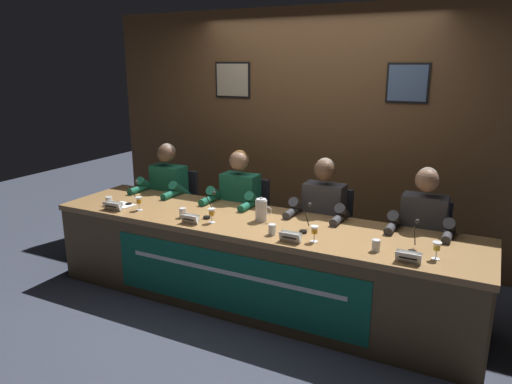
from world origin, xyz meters
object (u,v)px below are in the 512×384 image
at_px(juice_glass_far_left, 139,201).
at_px(chair_center_left, 246,225).
at_px(panelist_far_left, 165,193).
at_px(chair_far_right, 422,254).
at_px(conference_table, 250,250).
at_px(water_pitcher_central, 261,210).
at_px(water_cup_far_left, 109,202).
at_px(nameplate_far_right, 408,257).
at_px(panelist_center_right, 321,216).
at_px(panelist_far_right, 421,231).
at_px(document_stack_far_left, 123,205).
at_px(water_cup_center_left, 183,213).
at_px(microphone_far_right, 414,242).
at_px(juice_glass_center_right, 314,231).
at_px(water_cup_center_right, 272,230).
at_px(microphone_center_right, 305,222).
at_px(nameplate_center_left, 190,219).
at_px(panelist_center_left, 236,204).
at_px(microphone_far_left, 131,197).
at_px(nameplate_center_right, 290,237).
at_px(water_cup_far_right, 376,246).
at_px(juice_glass_far_right, 437,247).
at_px(nameplate_far_left, 113,206).
at_px(juice_glass_center_left, 212,213).
at_px(chair_far_left, 177,213).
at_px(microphone_center_left, 209,209).
at_px(chair_center_right, 327,238).

distance_m(juice_glass_far_left, chair_center_left, 1.14).
xyz_separation_m(panelist_far_left, chair_far_right, (2.58, 0.20, -0.28)).
height_order(conference_table, water_pitcher_central, water_pitcher_central).
relative_size(water_cup_far_left, nameplate_far_right, 0.50).
height_order(chair_center_left, panelist_center_right, panelist_center_right).
bearing_deg(panelist_far_right, document_stack_far_left, -166.78).
bearing_deg(water_cup_center_left, nameplate_far_right, -3.57).
bearing_deg(microphone_far_right, juice_glass_center_right, -168.57).
xyz_separation_m(panelist_far_left, water_cup_center_right, (1.56, -0.68, 0.06)).
bearing_deg(juice_glass_far_left, nameplate_far_right, -2.76).
bearing_deg(panelist_far_right, water_cup_far_left, -166.36).
xyz_separation_m(juice_glass_far_left, microphone_center_right, (1.55, 0.15, -0.01)).
bearing_deg(juice_glass_far_left, chair_far_right, 19.73).
distance_m(panelist_far_left, nameplate_center_left, 1.13).
bearing_deg(panelist_center_left, conference_table, -51.81).
relative_size(water_cup_center_left, microphone_center_right, 0.39).
height_order(microphone_far_left, nameplate_far_right, microphone_far_left).
xyz_separation_m(juice_glass_center_right, water_cup_center_right, (-0.35, -0.00, -0.05)).
xyz_separation_m(microphone_far_left, juice_glass_center_right, (1.89, -0.15, 0.01)).
bearing_deg(nameplate_center_right, water_cup_far_right, 10.50).
relative_size(water_cup_center_left, water_cup_far_right, 1.00).
bearing_deg(panelist_center_right, nameplate_center_left, -139.62).
relative_size(chair_center_left, juice_glass_far_right, 7.32).
xyz_separation_m(nameplate_far_left, water_pitcher_central, (1.34, 0.35, 0.05)).
bearing_deg(nameplate_far_left, water_cup_far_left, 144.01).
distance_m(panelist_far_left, chair_far_right, 2.61).
xyz_separation_m(nameplate_far_right, water_cup_far_right, (-0.24, 0.11, -0.00)).
height_order(conference_table, juice_glass_center_left, juice_glass_center_left).
bearing_deg(nameplate_far_right, nameplate_center_right, -179.90).
relative_size(panelist_far_left, juice_glass_far_left, 9.96).
relative_size(chair_far_left, nameplate_center_right, 5.47).
height_order(microphone_far_left, juice_glass_far_right, microphone_far_left).
bearing_deg(conference_table, juice_glass_center_left, -161.34).
bearing_deg(microphone_center_left, water_pitcher_central, 15.21).
bearing_deg(microphone_far_right, panelist_far_right, 91.94).
bearing_deg(document_stack_far_left, chair_center_right, 25.01).
relative_size(panelist_center_left, water_pitcher_central, 5.88).
bearing_deg(nameplate_far_left, water_cup_center_right, 2.85).
distance_m(water_cup_far_left, water_cup_center_left, 0.83).
relative_size(juice_glass_far_left, chair_center_right, 0.14).
bearing_deg(juice_glass_far_left, microphone_far_right, 2.67).
height_order(microphone_far_right, water_pitcher_central, microphone_far_right).
bearing_deg(juice_glass_center_right, water_cup_center_right, -179.33).
height_order(juice_glass_far_left, water_pitcher_central, water_pitcher_central).
bearing_deg(chair_far_left, microphone_far_left, -88.15).
relative_size(panelist_far_left, document_stack_far_left, 5.37).
height_order(juice_glass_center_right, juice_glass_far_right, same).
bearing_deg(water_pitcher_central, microphone_far_right, -5.56).
height_order(chair_center_left, water_pitcher_central, water_pitcher_central).
distance_m(panelist_center_right, juice_glass_far_right, 1.21).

